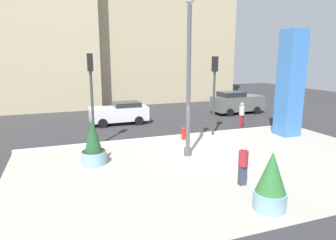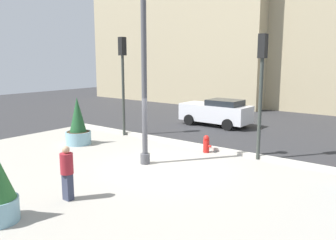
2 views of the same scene
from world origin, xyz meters
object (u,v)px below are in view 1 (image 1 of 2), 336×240
at_px(fire_hydrant, 184,133).
at_px(traffic_light_corner, 91,86).
at_px(lamp_post, 189,82).
at_px(art_pillar_blue, 290,84).
at_px(pedestrian_by_curb, 242,114).
at_px(potted_plant_mid_plaza, 93,145).
at_px(pedestrian_crossing, 243,163).
at_px(traffic_light_far_side, 214,83).
at_px(potted_plant_near_right, 271,182).
at_px(car_far_lane, 120,113).
at_px(car_passing_lane, 237,102).

height_order(fire_hydrant, traffic_light_corner, traffic_light_corner).
bearing_deg(lamp_post, art_pillar_blue, 12.00).
bearing_deg(pedestrian_by_curb, traffic_light_corner, -172.86).
xyz_separation_m(potted_plant_mid_plaza, pedestrian_crossing, (5.05, -4.31, -0.01)).
relative_size(fire_hydrant, pedestrian_crossing, 0.48).
height_order(potted_plant_mid_plaza, traffic_light_far_side, traffic_light_far_side).
relative_size(potted_plant_near_right, car_far_lane, 0.47).
relative_size(art_pillar_blue, traffic_light_corner, 1.29).
distance_m(potted_plant_near_right, pedestrian_crossing, 1.91).
bearing_deg(traffic_light_corner, art_pillar_blue, -7.36).
xyz_separation_m(traffic_light_corner, car_passing_lane, (12.77, 5.96, -2.37)).
bearing_deg(pedestrian_by_curb, potted_plant_near_right, -119.15).
bearing_deg(lamp_post, car_far_lane, 101.89).
relative_size(potted_plant_near_right, traffic_light_far_side, 0.40).
bearing_deg(car_far_lane, potted_plant_mid_plaza, -109.06).
distance_m(traffic_light_corner, pedestrian_by_curb, 10.51).
bearing_deg(car_far_lane, pedestrian_crossing, -79.26).
xyz_separation_m(potted_plant_near_right, traffic_light_corner, (-4.50, 8.87, 2.41)).
distance_m(potted_plant_mid_plaza, car_passing_lane, 15.66).
relative_size(potted_plant_mid_plaza, fire_hydrant, 2.93).
height_order(traffic_light_far_side, traffic_light_corner, traffic_light_corner).
xyz_separation_m(car_passing_lane, pedestrian_crossing, (-8.02, -12.94, -0.09)).
height_order(art_pillar_blue, car_passing_lane, art_pillar_blue).
height_order(lamp_post, traffic_light_far_side, lamp_post).
relative_size(traffic_light_corner, pedestrian_crossing, 3.17).
height_order(potted_plant_mid_plaza, car_passing_lane, potted_plant_mid_plaza).
bearing_deg(traffic_light_far_side, car_far_lane, 133.42).
relative_size(fire_hydrant, car_far_lane, 0.18).
height_order(car_passing_lane, pedestrian_crossing, car_passing_lane).
xyz_separation_m(art_pillar_blue, traffic_light_corner, (-11.63, 1.50, 0.13)).
bearing_deg(car_passing_lane, car_far_lane, -176.04).
relative_size(art_pillar_blue, car_far_lane, 1.54).
xyz_separation_m(art_pillar_blue, potted_plant_mid_plaza, (-11.94, -1.17, -2.32)).
height_order(potted_plant_near_right, car_passing_lane, potted_plant_near_right).
distance_m(fire_hydrant, car_far_lane, 6.18).
relative_size(traffic_light_corner, car_passing_lane, 1.11).
distance_m(car_passing_lane, pedestrian_by_curb, 5.36).
bearing_deg(pedestrian_by_curb, lamp_post, -143.92).
xyz_separation_m(lamp_post, potted_plant_mid_plaza, (-4.49, 0.41, -2.74)).
height_order(potted_plant_near_right, fire_hydrant, potted_plant_near_right).
height_order(traffic_light_corner, pedestrian_by_curb, traffic_light_corner).
relative_size(potted_plant_near_right, fire_hydrant, 2.58).
relative_size(art_pillar_blue, pedestrian_by_curb, 3.69).
distance_m(lamp_post, pedestrian_by_curb, 7.86).
distance_m(traffic_light_corner, pedestrian_crossing, 8.80).
bearing_deg(art_pillar_blue, car_passing_lane, 81.35).
bearing_deg(traffic_light_far_side, fire_hydrant, -169.85).
height_order(traffic_light_far_side, car_far_lane, traffic_light_far_side).
height_order(lamp_post, fire_hydrant, lamp_post).
xyz_separation_m(traffic_light_corner, pedestrian_crossing, (4.74, -6.98, -2.47)).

